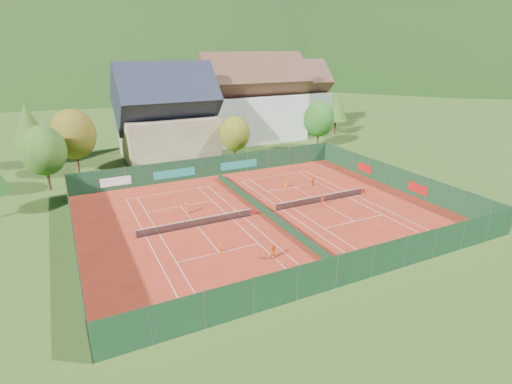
% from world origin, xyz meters
% --- Properties ---
extents(ground, '(600.00, 600.00, 0.00)m').
position_xyz_m(ground, '(0.00, 0.00, -0.02)').
color(ground, '#315219').
rests_on(ground, ground).
extents(clay_pad, '(40.00, 32.00, 0.01)m').
position_xyz_m(clay_pad, '(0.00, 0.00, 0.01)').
color(clay_pad, '#A72B18').
rests_on(clay_pad, ground).
extents(court_markings_left, '(11.03, 23.83, 0.00)m').
position_xyz_m(court_markings_left, '(-8.00, 0.00, 0.01)').
color(court_markings_left, white).
rests_on(court_markings_left, ground).
extents(court_markings_right, '(11.03, 23.83, 0.00)m').
position_xyz_m(court_markings_right, '(8.00, 0.00, 0.01)').
color(court_markings_right, white).
rests_on(court_markings_right, ground).
extents(tennis_net_left, '(13.30, 0.10, 1.02)m').
position_xyz_m(tennis_net_left, '(-7.85, 0.00, 0.51)').
color(tennis_net_left, '#59595B').
rests_on(tennis_net_left, ground).
extents(tennis_net_right, '(13.30, 0.10, 1.02)m').
position_xyz_m(tennis_net_right, '(8.15, 0.00, 0.51)').
color(tennis_net_right, '#59595B').
rests_on(tennis_net_right, ground).
extents(court_divider, '(0.03, 28.80, 1.00)m').
position_xyz_m(court_divider, '(0.00, 0.00, 0.50)').
color(court_divider, '#12321C').
rests_on(court_divider, ground).
extents(fence_north, '(40.00, 0.10, 3.00)m').
position_xyz_m(fence_north, '(-0.46, 15.99, 1.47)').
color(fence_north, '#13351E').
rests_on(fence_north, ground).
extents(fence_south, '(40.00, 0.04, 3.00)m').
position_xyz_m(fence_south, '(0.00, -16.00, 1.50)').
color(fence_south, '#12331A').
rests_on(fence_south, ground).
extents(fence_west, '(0.04, 32.00, 3.00)m').
position_xyz_m(fence_west, '(-20.00, 0.00, 1.50)').
color(fence_west, '#153C22').
rests_on(fence_west, ground).
extents(fence_east, '(0.09, 32.00, 3.00)m').
position_xyz_m(fence_east, '(20.00, 0.05, 1.48)').
color(fence_east, '#14391D').
rests_on(fence_east, ground).
extents(chalet, '(16.20, 12.00, 16.00)m').
position_xyz_m(chalet, '(-3.00, 30.00, 6.62)').
color(chalet, tan).
rests_on(chalet, ground).
extents(hotel_block_a, '(21.60, 11.00, 17.25)m').
position_xyz_m(hotel_block_a, '(16.00, 36.00, 7.38)').
color(hotel_block_a, silver).
rests_on(hotel_block_a, ground).
extents(hotel_block_b, '(17.28, 10.00, 15.50)m').
position_xyz_m(hotel_block_b, '(30.00, 44.00, 6.62)').
color(hotel_block_b, silver).
rests_on(hotel_block_b, ground).
extents(tree_west_front, '(5.72, 5.72, 8.69)m').
position_xyz_m(tree_west_front, '(-22.00, 20.00, 5.39)').
color(tree_west_front, '#462B19').
rests_on(tree_west_front, ground).
extents(tree_west_mid, '(6.44, 6.44, 9.78)m').
position_xyz_m(tree_west_mid, '(-18.00, 26.00, 6.07)').
color(tree_west_mid, '#4A2D1A').
rests_on(tree_west_mid, ground).
extents(tree_west_back, '(5.60, 5.60, 10.00)m').
position_xyz_m(tree_west_back, '(-24.00, 34.00, 6.74)').
color(tree_west_back, '#432D17').
rests_on(tree_west_back, ground).
extents(tree_center, '(5.01, 5.01, 7.60)m').
position_xyz_m(tree_center, '(6.00, 22.00, 4.72)').
color(tree_center, '#433018').
rests_on(tree_center, ground).
extents(tree_east_front, '(5.72, 5.72, 8.69)m').
position_xyz_m(tree_east_front, '(24.00, 24.00, 5.39)').
color(tree_east_front, '#4D2B1B').
rests_on(tree_east_front, ground).
extents(tree_east_mid, '(5.04, 5.04, 9.00)m').
position_xyz_m(tree_east_mid, '(34.00, 32.00, 6.06)').
color(tree_east_mid, '#412D17').
rests_on(tree_east_mid, ground).
extents(tree_east_back, '(7.15, 7.15, 10.86)m').
position_xyz_m(tree_east_back, '(26.00, 40.00, 6.74)').
color(tree_east_back, '#453118').
rests_on(tree_east_back, ground).
extents(mountain_backdrop, '(820.00, 530.00, 242.00)m').
position_xyz_m(mountain_backdrop, '(28.54, 233.48, -39.64)').
color(mountain_backdrop, black).
rests_on(mountain_backdrop, ground).
extents(ball_hopper, '(0.34, 0.34, 0.80)m').
position_xyz_m(ball_hopper, '(13.04, -12.97, 0.56)').
color(ball_hopper, slate).
rests_on(ball_hopper, ground).
extents(loose_ball_0, '(0.07, 0.07, 0.07)m').
position_xyz_m(loose_ball_0, '(-10.72, -8.29, 0.03)').
color(loose_ball_0, '#CCD833').
rests_on(loose_ball_0, ground).
extents(loose_ball_1, '(0.07, 0.07, 0.07)m').
position_xyz_m(loose_ball_1, '(5.56, -12.45, 0.03)').
color(loose_ball_1, '#CCD833').
rests_on(loose_ball_1, ground).
extents(player_left_near, '(0.51, 0.43, 1.18)m').
position_xyz_m(player_left_near, '(-7.91, -6.60, 0.59)').
color(player_left_near, orange).
rests_on(player_left_near, ground).
extents(player_left_mid, '(0.85, 0.72, 1.54)m').
position_xyz_m(player_left_mid, '(-4.05, -9.79, 0.77)').
color(player_left_mid, '#F65815').
rests_on(player_left_mid, ground).
extents(player_left_far, '(1.00, 0.64, 1.47)m').
position_xyz_m(player_left_far, '(-8.01, 3.74, 0.73)').
color(player_left_far, '#F65C15').
rests_on(player_left_far, ground).
extents(player_right_near, '(0.90, 0.92, 1.55)m').
position_xyz_m(player_right_near, '(7.21, -1.34, 0.77)').
color(player_right_near, '#FE5416').
rests_on(player_right_near, ground).
extents(player_right_far_a, '(0.66, 0.53, 1.18)m').
position_xyz_m(player_right_far_a, '(6.85, 6.55, 0.59)').
color(player_right_far_a, orange).
rests_on(player_right_far_a, ground).
extents(player_right_far_b, '(1.37, 0.90, 1.42)m').
position_xyz_m(player_right_far_b, '(10.51, 5.62, 0.71)').
color(player_right_far_b, orange).
rests_on(player_right_far_b, ground).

